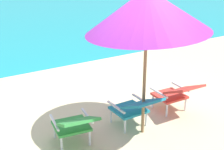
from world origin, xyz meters
TOP-DOWN VIEW (x-y plane):
  - ground_plane at (0.00, 4.00)m, footprint 40.00×40.00m
  - lounge_chair_left at (-1.04, -0.32)m, footprint 0.65×0.94m
  - lounge_chair_center at (0.04, -0.33)m, footprint 0.56×0.89m
  - lounge_chair_right at (0.99, -0.26)m, footprint 0.56×0.89m
  - beach_umbrella_center at (0.09, -0.49)m, footprint 2.62×2.62m

SIDE VIEW (x-z plane):
  - ground_plane at x=0.00m, z-range 0.00..0.00m
  - lounge_chair_left at x=-1.04m, z-range 0.06..0.75m
  - lounge_chair_center at x=0.04m, z-range 0.06..0.75m
  - lounge_chair_right at x=0.99m, z-range 0.06..0.75m
  - beach_umbrella_center at x=0.09m, z-range 0.81..3.18m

